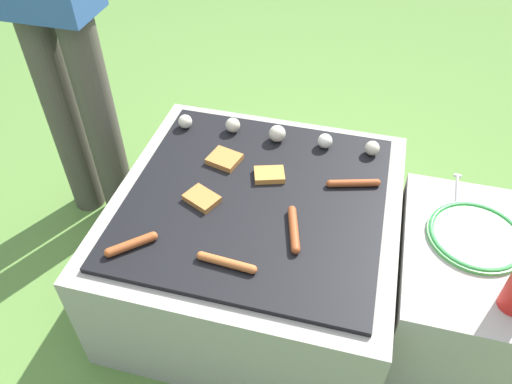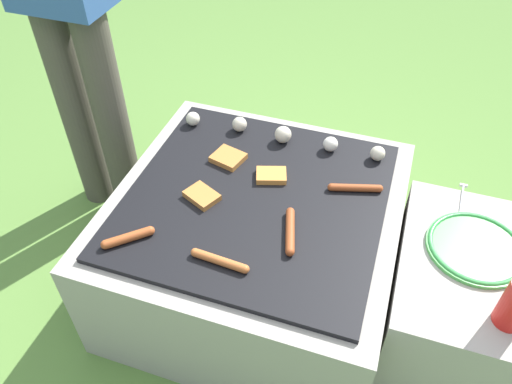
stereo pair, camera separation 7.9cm
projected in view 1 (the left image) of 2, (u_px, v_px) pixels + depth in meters
ground_plane at (256, 283)px, 1.88m from camera, size 14.00×14.00×0.00m
grill at (256, 244)px, 1.72m from camera, size 0.90×0.90×0.45m
side_ledge at (454, 296)px, 1.57m from camera, size 0.39×0.57×0.45m
sausage_back_right at (294, 229)px, 1.45m from camera, size 0.07×0.18×0.03m
sausage_back_center at (353, 183)px, 1.59m from camera, size 0.17×0.07×0.02m
sausage_front_center at (227, 262)px, 1.36m from camera, size 0.18×0.03×0.02m
sausage_mid_left at (131, 244)px, 1.40m from camera, size 0.12×0.11×0.03m
bread_slice_center at (269, 175)px, 1.62m from camera, size 0.11×0.10×0.02m
bread_slice_left at (224, 159)px, 1.68m from camera, size 0.12×0.11×0.02m
bread_slice_right at (202, 198)px, 1.54m from camera, size 0.12×0.11×0.02m
mushroom_row at (276, 133)px, 1.76m from camera, size 0.72×0.07×0.06m
plate_colorful at (476, 236)px, 1.43m from camera, size 0.28×0.28×0.02m
fork_utensil at (457, 195)px, 1.57m from camera, size 0.02×0.22×0.01m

